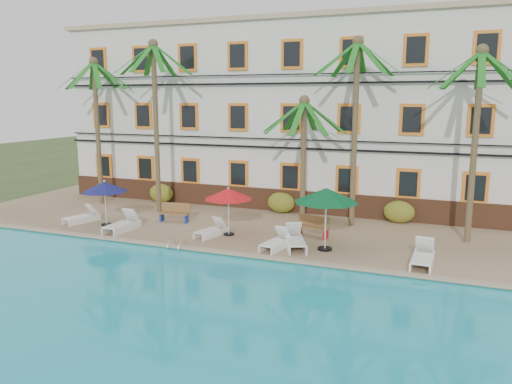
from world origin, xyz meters
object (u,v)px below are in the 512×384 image
at_px(umbrella_red, 228,194).
at_px(lounger_d, 276,242).
at_px(palm_d, 356,108).
at_px(lounger_e, 295,240).
at_px(lounger_b, 122,224).
at_px(umbrella_green, 326,196).
at_px(lounger_a, 82,217).
at_px(lounger_c, 211,230).
at_px(pool_ladder, 177,248).
at_px(palm_a, 96,112).
at_px(lounger_f, 423,257).
at_px(palm_b, 155,105).
at_px(bench_left, 175,212).
at_px(palm_c, 304,141).
at_px(bench_right, 313,226).
at_px(palm_e, 477,119).
at_px(umbrella_blue, 105,187).

bearing_deg(umbrella_red, lounger_d, -23.58).
height_order(palm_d, lounger_e, palm_d).
bearing_deg(lounger_e, lounger_b, -177.58).
bearing_deg(umbrella_green, lounger_e, -173.91).
relative_size(lounger_a, lounger_b, 0.92).
relative_size(lounger_c, pool_ladder, 2.38).
bearing_deg(palm_a, lounger_d, -20.84).
xyz_separation_m(lounger_f, pool_ladder, (-9.43, -1.36, -0.31)).
relative_size(palm_b, umbrella_red, 4.11).
relative_size(umbrella_green, bench_left, 1.68).
xyz_separation_m(palm_c, umbrella_green, (2.06, -3.86, -1.79)).
bearing_deg(lounger_c, palm_d, 37.20).
height_order(palm_d, lounger_d, palm_d).
relative_size(palm_c, umbrella_green, 2.36).
bearing_deg(lounger_d, pool_ladder, -159.37).
relative_size(palm_a, palm_c, 1.34).
bearing_deg(lounger_c, palm_c, 49.35).
xyz_separation_m(lounger_c, bench_right, (4.22, 1.53, 0.21)).
relative_size(palm_e, lounger_d, 4.40).
xyz_separation_m(umbrella_blue, lounger_d, (8.83, -0.59, -1.59)).
distance_m(palm_e, umbrella_green, 6.96).
relative_size(palm_d, umbrella_blue, 4.00).
height_order(bench_left, bench_right, same).
bearing_deg(bench_left, lounger_c, -30.49).
relative_size(lounger_b, pool_ladder, 2.72).
distance_m(palm_e, lounger_a, 18.51).
relative_size(palm_a, lounger_f, 4.02).
xyz_separation_m(palm_a, lounger_b, (4.84, -4.66, -4.95)).
bearing_deg(bench_right, lounger_f, -26.27).
distance_m(palm_a, palm_c, 12.24).
relative_size(umbrella_green, lounger_a, 1.39).
height_order(palm_b, umbrella_blue, palm_b).
distance_m(umbrella_green, lounger_f, 4.26).
xyz_separation_m(palm_c, lounger_c, (-3.12, -3.64, -3.76)).
bearing_deg(palm_a, palm_e, -2.50).
height_order(lounger_d, pool_ladder, lounger_d).
bearing_deg(palm_c, pool_ladder, -121.86).
distance_m(lounger_d, lounger_e, 0.77).
height_order(palm_a, lounger_f, palm_a).
xyz_separation_m(palm_b, umbrella_blue, (-0.78, -3.42, -3.80)).
height_order(palm_a, lounger_c, palm_a).
bearing_deg(palm_d, palm_a, -179.36).
distance_m(umbrella_green, lounger_b, 9.59).
bearing_deg(lounger_a, umbrella_green, -0.70).
relative_size(lounger_a, lounger_c, 1.06).
distance_m(palm_d, umbrella_red, 7.09).
bearing_deg(palm_e, palm_b, 179.35).
height_order(umbrella_blue, lounger_f, umbrella_blue).
bearing_deg(lounger_e, lounger_f, -5.17).
height_order(lounger_c, bench_right, bench_right).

